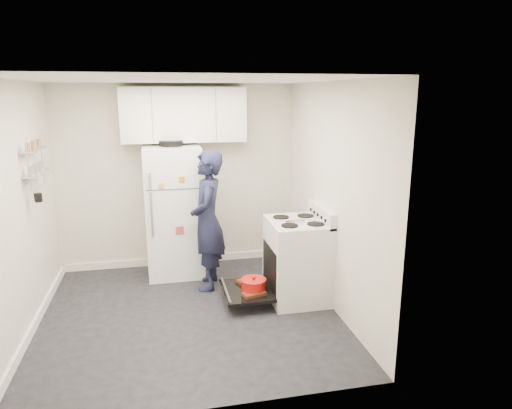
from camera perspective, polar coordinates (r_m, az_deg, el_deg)
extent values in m
cube|color=black|center=(5.23, -8.31, -13.37)|extent=(3.20, 3.20, 0.01)
cube|color=white|center=(4.66, -9.41, 15.14)|extent=(3.20, 3.20, 0.01)
cube|color=beige|center=(6.36, -9.72, 3.39)|extent=(3.20, 0.01, 2.50)
cube|color=beige|center=(3.27, -7.08, -6.47)|extent=(3.20, 0.01, 2.50)
cube|color=beige|center=(4.98, -27.53, -0.87)|extent=(0.01, 3.20, 2.50)
cube|color=beige|center=(5.13, 9.28, 0.94)|extent=(0.01, 3.20, 2.50)
cube|color=white|center=(5.37, -25.93, -13.35)|extent=(0.03, 3.20, 0.10)
cube|color=white|center=(6.66, -9.30, -6.83)|extent=(3.20, 0.03, 0.10)
cube|color=silver|center=(5.39, 5.13, -7.08)|extent=(0.65, 0.76, 0.92)
cube|color=black|center=(5.40, 4.40, -7.74)|extent=(0.53, 0.60, 0.52)
cube|color=orange|center=(5.47, 7.14, -7.48)|extent=(0.02, 0.56, 0.46)
cylinder|color=black|center=(5.48, 4.88, -9.44)|extent=(0.34, 0.34, 0.02)
cube|color=silver|center=(5.31, 8.20, -1.25)|extent=(0.08, 0.76, 0.18)
cube|color=silver|center=(5.24, 5.24, -2.22)|extent=(0.65, 0.76, 0.03)
cube|color=#B2B2B7|center=(5.17, 4.89, -2.03)|extent=(0.22, 0.03, 0.01)
cube|color=black|center=(5.38, -1.17, -10.72)|extent=(0.55, 0.70, 0.03)
cylinder|color=#B2B2B7|center=(5.33, -3.80, -10.56)|extent=(0.02, 0.66, 0.02)
cylinder|color=#AF110D|center=(5.29, -0.30, -10.16)|extent=(0.28, 0.28, 0.13)
cylinder|color=#AF110D|center=(5.26, -0.30, -9.42)|extent=(0.29, 0.29, 0.02)
sphere|color=#AF110D|center=(5.25, -0.30, -9.14)|extent=(0.04, 0.04, 0.04)
cube|color=maroon|center=(5.21, -0.24, -11.11)|extent=(0.28, 0.19, 0.04)
cube|color=maroon|center=(5.56, -1.08, -9.47)|extent=(0.29, 0.21, 0.04)
cube|color=white|center=(6.10, -10.20, -0.84)|extent=(0.72, 0.70, 1.72)
cube|color=#4C4C4C|center=(5.67, -10.22, 1.89)|extent=(0.68, 0.01, 0.01)
cube|color=#B2B2B7|center=(5.63, -13.12, 2.91)|extent=(0.03, 0.03, 0.20)
cube|color=#B2B2B7|center=(5.72, -12.89, -1.23)|extent=(0.03, 0.03, 0.55)
cylinder|color=black|center=(5.94, -10.57, 7.53)|extent=(0.30, 0.30, 0.07)
cube|color=#BF8216|center=(5.65, -9.26, 3.14)|extent=(0.07, 0.01, 0.07)
cube|color=#CC3A42|center=(5.80, -9.51, -3.20)|extent=(0.10, 0.01, 0.10)
cube|color=gold|center=(5.66, -11.76, 2.32)|extent=(0.06, 0.01, 0.06)
cube|color=silver|center=(6.10, -9.02, 11.03)|extent=(1.60, 0.33, 0.70)
cube|color=#B2B2B7|center=(5.34, -25.99, 6.22)|extent=(0.14, 0.60, 0.02)
cube|color=#B2B2B7|center=(5.37, -25.71, 3.58)|extent=(0.14, 0.60, 0.02)
cylinder|color=black|center=(5.24, -25.57, 0.79)|extent=(0.08, 0.08, 0.09)
imported|color=#171A33|center=(5.60, -6.06, -2.05)|extent=(0.51, 0.69, 1.71)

